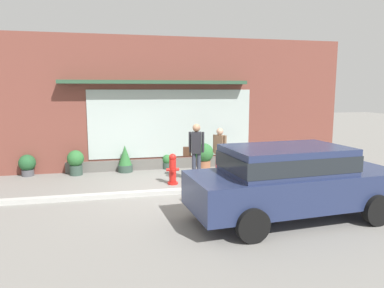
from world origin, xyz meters
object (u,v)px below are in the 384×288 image
(pedestrian_with_handbag, at_px, (196,148))
(potted_plant_trailing_edge, at_px, (125,159))
(potted_plant_low_front, at_px, (27,164))
(parked_car_navy, at_px, (291,178))
(potted_plant_near_hydrant, at_px, (204,154))
(potted_plant_doorstep, at_px, (76,161))
(potted_plant_corner_tall, at_px, (167,162))
(fire_hydrant, at_px, (173,169))
(pedestrian_passerby, at_px, (220,149))

(pedestrian_with_handbag, bearing_deg, potted_plant_trailing_edge, -24.11)
(pedestrian_with_handbag, distance_m, potted_plant_low_front, 5.56)
(pedestrian_with_handbag, bearing_deg, parked_car_navy, 125.61)
(potted_plant_trailing_edge, height_order, potted_plant_near_hydrant, potted_plant_trailing_edge)
(pedestrian_with_handbag, bearing_deg, potted_plant_low_front, -3.42)
(potted_plant_doorstep, distance_m, potted_plant_near_hydrant, 4.43)
(pedestrian_with_handbag, xyz_separation_m, potted_plant_corner_tall, (-0.59, 1.96, -0.79))
(potted_plant_near_hydrant, bearing_deg, parked_car_navy, -84.94)
(potted_plant_trailing_edge, height_order, potted_plant_corner_tall, potted_plant_trailing_edge)
(fire_hydrant, relative_size, potted_plant_low_front, 1.31)
(potted_plant_near_hydrant, distance_m, potted_plant_corner_tall, 1.37)
(pedestrian_passerby, relative_size, potted_plant_trailing_edge, 1.75)
(potted_plant_low_front, height_order, potted_plant_corner_tall, potted_plant_low_front)
(parked_car_navy, xyz_separation_m, potted_plant_near_hydrant, (-0.49, 5.50, -0.44))
(pedestrian_passerby, xyz_separation_m, potted_plant_low_front, (-6.00, 1.71, -0.55))
(fire_hydrant, distance_m, potted_plant_trailing_edge, 2.35)
(pedestrian_passerby, bearing_deg, fire_hydrant, -119.44)
(parked_car_navy, bearing_deg, fire_hydrant, 115.78)
(pedestrian_with_handbag, height_order, potted_plant_doorstep, pedestrian_with_handbag)
(fire_hydrant, xyz_separation_m, potted_plant_trailing_edge, (-1.31, 1.95, -0.01))
(potted_plant_near_hydrant, relative_size, potted_plant_corner_tall, 1.74)
(potted_plant_trailing_edge, xyz_separation_m, potted_plant_corner_tall, (1.47, 0.20, -0.19))
(potted_plant_doorstep, height_order, potted_plant_corner_tall, potted_plant_doorstep)
(pedestrian_with_handbag, bearing_deg, fire_hydrant, 30.39)
(pedestrian_passerby, height_order, potted_plant_low_front, pedestrian_passerby)
(parked_car_navy, relative_size, potted_plant_low_front, 6.70)
(pedestrian_with_handbag, distance_m, parked_car_navy, 3.81)
(pedestrian_with_handbag, height_order, potted_plant_low_front, pedestrian_with_handbag)
(potted_plant_doorstep, xyz_separation_m, potted_plant_corner_tall, (3.07, 0.30, -0.21))
(potted_plant_trailing_edge, xyz_separation_m, potted_plant_doorstep, (-1.60, -0.10, 0.01))
(parked_car_navy, distance_m, potted_plant_low_front, 8.47)
(fire_hydrant, xyz_separation_m, pedestrian_passerby, (1.55, 0.35, 0.49))
(pedestrian_with_handbag, relative_size, potted_plant_doorstep, 2.14)
(potted_plant_near_hydrant, height_order, potted_plant_corner_tall, potted_plant_near_hydrant)
(parked_car_navy, distance_m, potted_plant_doorstep, 7.21)
(fire_hydrant, xyz_separation_m, potted_plant_near_hydrant, (1.51, 2.09, 0.02))
(potted_plant_trailing_edge, xyz_separation_m, potted_plant_low_front, (-3.13, 0.11, -0.06))
(pedestrian_passerby, height_order, potted_plant_near_hydrant, pedestrian_passerby)
(fire_hydrant, bearing_deg, potted_plant_trailing_edge, 124.01)
(pedestrian_with_handbag, xyz_separation_m, pedestrian_passerby, (0.81, 0.16, -0.10))
(fire_hydrant, bearing_deg, pedestrian_with_handbag, 13.93)
(potted_plant_doorstep, distance_m, potted_plant_corner_tall, 3.09)
(potted_plant_trailing_edge, distance_m, potted_plant_near_hydrant, 2.83)
(potted_plant_doorstep, xyz_separation_m, potted_plant_near_hydrant, (4.42, 0.24, 0.02))
(parked_car_navy, xyz_separation_m, potted_plant_trailing_edge, (-3.31, 5.36, -0.47))
(pedestrian_with_handbag, relative_size, pedestrian_passerby, 1.10)
(pedestrian_with_handbag, distance_m, potted_plant_trailing_edge, 2.78)
(potted_plant_doorstep, bearing_deg, potted_plant_near_hydrant, 3.15)
(potted_plant_low_front, bearing_deg, potted_plant_corner_tall, 1.04)
(potted_plant_trailing_edge, height_order, potted_plant_low_front, potted_plant_trailing_edge)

